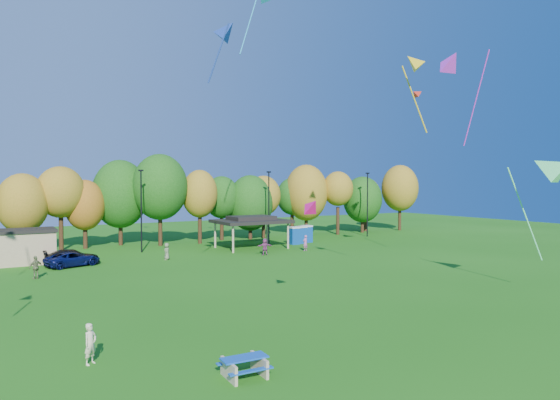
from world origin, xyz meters
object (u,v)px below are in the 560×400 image
car_c (73,259)px  car_d (72,257)px  porta_potties (301,235)px  picnic_table (244,365)px  kite_flyer (90,344)px

car_c → car_d: 1.17m
car_c → car_d: size_ratio=0.98×
porta_potties → car_d: bearing=-173.8°
porta_potties → car_d: porta_potties is taller
car_c → car_d: (0.09, 1.16, 0.04)m
car_d → picnic_table: bearing=-174.0°
picnic_table → car_c: bearing=95.6°
porta_potties → kite_flyer: bearing=-134.4°
porta_potties → car_c: porta_potties is taller
porta_potties → kite_flyer: porta_potties is taller
porta_potties → car_d: size_ratio=0.76×
picnic_table → car_d: bearing=95.3°
kite_flyer → car_c: kite_flyer is taller
car_c → kite_flyer: bearing=154.8°
porta_potties → picnic_table: porta_potties is taller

